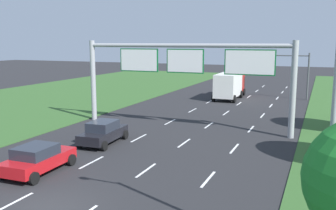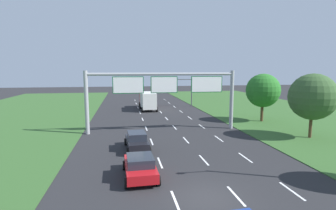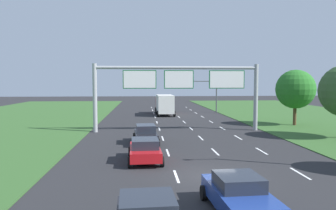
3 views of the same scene
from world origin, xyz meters
The scene contains 10 objects.
ground_plane centered at (0.00, 0.00, 0.00)m, with size 200.00×200.00×0.00m, color #262628.
lane_dashes_inner_left centered at (-1.75, 15.00, 0.00)m, with size 0.14×68.40×0.01m.
lane_dashes_inner_right centered at (1.75, 15.00, 0.00)m, with size 0.14×68.40×0.01m.
lane_dashes_slip centered at (5.25, 15.00, 0.00)m, with size 0.14×68.40×0.01m.
car_mid_lane centered at (-3.43, 3.51, 0.77)m, with size 2.29×4.25×1.49m.
car_far_ahead centered at (-3.32, 9.76, 0.80)m, with size 2.23×4.30×1.57m.
box_truck centered at (-0.16, 33.34, 1.70)m, with size 2.79×7.73×3.13m.
sign_gantry centered at (0.25, 16.32, 4.95)m, with size 17.24×0.44×7.00m.
traffic_light_mast centered at (6.73, 35.90, 3.87)m, with size 4.76×0.49×5.60m.
street_lamp centered at (10.28, -0.15, 5.08)m, with size 2.61×0.32×8.50m.
Camera 1 is at (10.30, -11.47, 6.89)m, focal length 40.00 mm.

